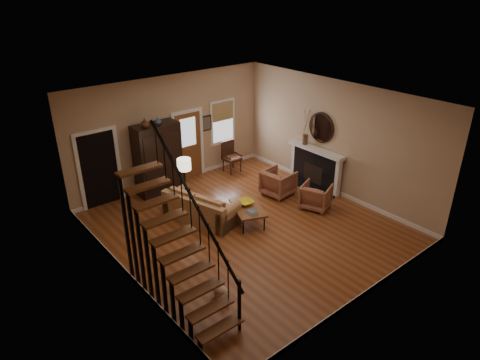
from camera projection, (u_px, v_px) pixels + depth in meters
room at (192, 156)px, 11.26m from camera, size 7.00×7.33×3.30m
staircase at (177, 232)px, 7.73m from camera, size 0.94×2.80×3.20m
fireplace at (316, 164)px, 12.74m from camera, size 0.33×1.95×2.30m
armoire at (158, 159)px, 12.26m from camera, size 1.30×0.60×2.10m
vase_a at (145, 123)px, 11.49m from camera, size 0.24×0.24×0.25m
vase_b at (158, 121)px, 11.73m from camera, size 0.20×0.20×0.21m
sofa at (201, 207)px, 11.10m from camera, size 1.39×2.14×0.74m
coffee_table at (248, 215)px, 11.03m from camera, size 1.08×1.35×0.45m
bowl at (245, 202)px, 11.05m from camera, size 0.40×0.40×0.10m
books at (252, 212)px, 10.65m from camera, size 0.22×0.29×0.05m
armchair_left at (316, 196)px, 11.70m from camera, size 0.99×0.98×0.70m
armchair_right at (278, 183)px, 12.40m from camera, size 0.92×0.90×0.76m
floor_lamp at (185, 186)px, 11.26m from camera, size 0.43×0.43×1.57m
side_chair at (232, 157)px, 13.82m from camera, size 0.54×0.54×1.02m
dog at (221, 293)px, 8.39m from camera, size 0.29×0.45×0.31m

